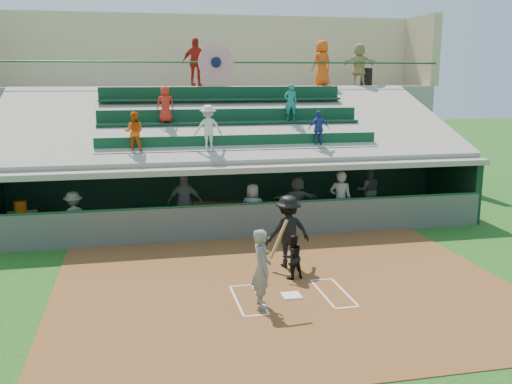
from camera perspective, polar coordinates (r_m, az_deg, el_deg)
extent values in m
plane|color=#1A4B15|center=(13.50, 3.57, -10.43)|extent=(100.00, 100.00, 0.00)
cube|color=brown|center=(13.95, 3.01, -9.64)|extent=(11.00, 9.00, 0.02)
cube|color=white|center=(13.49, 3.57, -10.29)|extent=(0.43, 0.43, 0.03)
cube|color=silver|center=(13.33, 0.41, -10.61)|extent=(0.05, 1.80, 0.01)
cube|color=silver|center=(13.70, 6.64, -10.05)|extent=(0.05, 1.80, 0.01)
cube|color=silver|center=(13.23, -1.96, -10.79)|extent=(0.05, 1.80, 0.01)
cube|color=white|center=(13.88, 8.82, -9.82)|extent=(0.05, 1.80, 0.01)
cube|color=silver|center=(14.10, -1.50, -9.34)|extent=(0.60, 0.05, 0.01)
cube|color=white|center=(14.58, 6.54, -8.69)|extent=(0.60, 0.05, 0.01)
cube|color=white|center=(12.46, 0.05, -12.23)|extent=(0.60, 0.05, 0.01)
cube|color=white|center=(13.01, 9.09, -11.33)|extent=(0.60, 0.05, 0.01)
cube|color=gray|center=(19.76, -1.67, -3.20)|extent=(16.00, 3.50, 0.04)
cube|color=gray|center=(25.93, -4.39, 5.42)|extent=(20.00, 3.00, 4.60)
cube|color=#515651|center=(17.96, -0.68, -2.96)|extent=(16.00, 0.06, 1.10)
cylinder|color=#144022|center=(17.83, -0.68, -1.18)|extent=(16.00, 0.08, 0.08)
cube|color=black|center=(21.21, -2.54, 0.80)|extent=(16.00, 0.25, 2.20)
cube|color=black|center=(22.34, 18.94, 0.73)|extent=(0.25, 3.50, 2.20)
cube|color=gray|center=(19.32, -1.71, 3.06)|extent=(16.40, 3.90, 0.18)
cube|color=gray|center=(22.90, -3.26, 1.72)|extent=(16.40, 3.50, 2.30)
cube|color=gray|center=(24.35, -3.89, 5.04)|extent=(16.40, 0.30, 4.60)
cube|color=gray|center=(20.99, -2.64, 7.16)|extent=(16.40, 6.51, 2.37)
cube|color=#0D3D24|center=(18.72, -1.42, 4.18)|extent=(9.40, 0.42, 0.08)
cube|color=#0D3B22|center=(18.89, -1.53, 5.04)|extent=(9.40, 0.06, 0.45)
cube|color=#0B331E|center=(20.51, -2.41, 6.92)|extent=(9.40, 0.42, 0.08)
cube|color=#0C3520|center=(20.68, -2.51, 7.68)|extent=(9.40, 0.06, 0.45)
cube|color=#0B321A|center=(22.33, -3.25, 9.22)|extent=(9.40, 0.42, 0.08)
cube|color=#0B341D|center=(22.52, -3.34, 9.90)|extent=(9.40, 0.06, 0.45)
imported|color=#D6500C|center=(18.44, -12.09, 5.91)|extent=(0.69, 0.58, 1.26)
imported|color=silver|center=(18.57, -4.81, 6.44)|extent=(0.98, 0.63, 1.44)
imported|color=navy|center=(19.41, 6.29, 6.31)|extent=(0.73, 0.33, 1.22)
imported|color=red|center=(20.31, -9.05, 8.66)|extent=(0.67, 0.49, 1.27)
imported|color=#1A7771|center=(21.03, 3.48, 8.95)|extent=(0.49, 0.32, 1.33)
cylinder|color=#154123|center=(24.30, -4.03, 12.82)|extent=(20.00, 0.07, 0.07)
cylinder|color=red|center=(24.28, -4.02, 12.82)|extent=(1.50, 0.06, 1.50)
sphere|color=#0C1533|center=(24.25, -4.01, 12.82)|extent=(0.44, 0.44, 0.44)
cube|color=tan|center=(27.29, -4.96, 13.92)|extent=(20.00, 0.40, 3.20)
cube|color=tan|center=(28.88, 16.13, 13.39)|extent=(0.40, 3.00, 3.20)
imported|color=#5F615B|center=(12.62, 0.56, -7.62)|extent=(0.43, 0.65, 1.77)
cylinder|color=olive|center=(12.35, 2.31, -4.68)|extent=(0.56, 0.54, 0.75)
sphere|color=brown|center=(12.54, 1.15, -6.09)|extent=(0.10, 0.10, 0.10)
imported|color=black|center=(14.43, 3.66, -6.49)|extent=(0.63, 0.54, 1.13)
imported|color=black|center=(15.24, 3.22, -3.93)|extent=(1.33, 0.88, 1.93)
cube|color=olive|center=(21.01, -2.16, -1.58)|extent=(15.39, 5.69, 0.48)
cube|color=silver|center=(19.49, -22.22, -3.04)|extent=(1.00, 0.82, 0.78)
cylinder|color=orange|center=(19.40, -22.50, -1.36)|extent=(0.38, 0.38, 0.38)
imported|color=#585A55|center=(18.21, -17.74, -2.40)|extent=(1.15, 0.87, 1.58)
imported|color=#5F615C|center=(18.70, -7.11, -1.04)|extent=(1.20, 0.68, 1.93)
imported|color=#51534F|center=(18.20, -0.34, -1.73)|extent=(0.95, 0.80, 1.66)
imported|color=#61645F|center=(19.54, 4.13, -0.82)|extent=(1.58, 0.60, 1.67)
imported|color=#60625D|center=(18.96, 8.44, -0.82)|extent=(0.85, 0.74, 1.97)
imported|color=#51534F|center=(21.22, 11.18, 0.16)|extent=(1.01, 0.86, 1.81)
cylinder|color=black|center=(27.27, 10.98, 11.24)|extent=(0.53, 0.53, 0.80)
imported|color=#A51F12|center=(24.94, -6.01, 12.78)|extent=(1.29, 0.88, 2.03)
imported|color=#E14A0D|center=(25.64, 6.62, 12.67)|extent=(1.12, 0.92, 1.97)
imported|color=tan|center=(26.42, 10.27, 12.43)|extent=(1.83, 1.04, 1.88)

